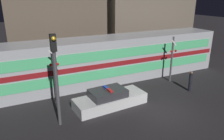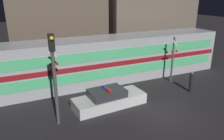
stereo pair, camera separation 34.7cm
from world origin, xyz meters
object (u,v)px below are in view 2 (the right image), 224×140
Objects in this scene: pedestrian at (191,82)px; crossing_signal_near at (173,58)px; police_car at (109,99)px; train at (114,59)px; traffic_light_corner at (54,72)px.

crossing_signal_near is (-0.01, 2.29, 1.25)m from pedestrian.
crossing_signal_near is (6.66, 1.76, 1.59)m from police_car.
train is 4.98m from crossing_signal_near.
train is 5.19m from police_car.
pedestrian is 10.50m from traffic_light_corner.
pedestrian is (4.25, -4.90, -1.06)m from train.
traffic_light_corner is (-10.22, -2.54, 1.09)m from crossing_signal_near.
traffic_light_corner is (-10.23, -0.26, 2.34)m from pedestrian.
police_car is at bearing 175.49° from pedestrian.
pedestrian is at bearing -89.62° from crossing_signal_near.
crossing_signal_near reaches higher than police_car.
police_car is at bearing -118.99° from train.
police_car is 1.28× the size of crossing_signal_near.
traffic_light_corner is at bearing -139.26° from train.
crossing_signal_near is 10.58m from traffic_light_corner.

